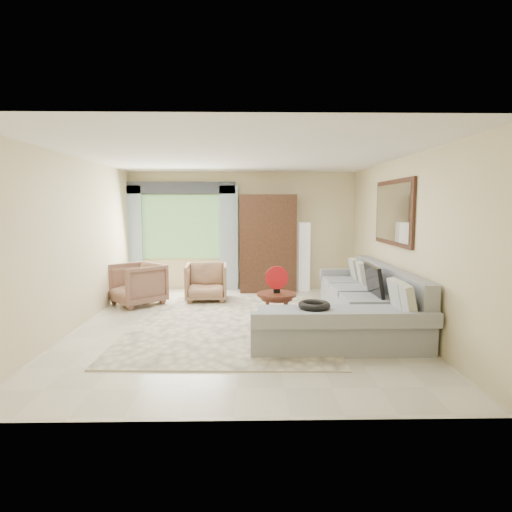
{
  "coord_description": "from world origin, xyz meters",
  "views": [
    {
      "loc": [
        0.12,
        -6.52,
        1.86
      ],
      "look_at": [
        0.25,
        0.35,
        1.05
      ],
      "focal_mm": 30.0,
      "sensor_mm": 36.0,
      "label": 1
    }
  ],
  "objects_px": {
    "coffee_table": "(277,312)",
    "floor_lamp": "(304,257)",
    "sectional_sofa": "(357,310)",
    "armchair_left": "(137,284)",
    "armoire": "(268,243)",
    "armchair_right": "(206,282)",
    "tv_screen": "(374,281)",
    "potted_plant": "(129,281)"
  },
  "relations": [
    {
      "from": "armchair_right",
      "to": "armoire",
      "type": "bearing_deg",
      "value": 34.69
    },
    {
      "from": "armoire",
      "to": "tv_screen",
      "type": "bearing_deg",
      "value": -62.08
    },
    {
      "from": "armchair_right",
      "to": "armoire",
      "type": "relative_size",
      "value": 0.39
    },
    {
      "from": "sectional_sofa",
      "to": "coffee_table",
      "type": "xyz_separation_m",
      "value": [
        -1.24,
        -0.19,
        0.02
      ]
    },
    {
      "from": "coffee_table",
      "to": "tv_screen",
      "type": "bearing_deg",
      "value": 9.51
    },
    {
      "from": "tv_screen",
      "to": "floor_lamp",
      "type": "bearing_deg",
      "value": 103.61
    },
    {
      "from": "armchair_right",
      "to": "armchair_left",
      "type": "bearing_deg",
      "value": -168.51
    },
    {
      "from": "armchair_left",
      "to": "floor_lamp",
      "type": "relative_size",
      "value": 0.58
    },
    {
      "from": "coffee_table",
      "to": "potted_plant",
      "type": "bearing_deg",
      "value": 136.92
    },
    {
      "from": "armchair_left",
      "to": "armchair_right",
      "type": "relative_size",
      "value": 1.07
    },
    {
      "from": "tv_screen",
      "to": "armoire",
      "type": "bearing_deg",
      "value": 117.92
    },
    {
      "from": "tv_screen",
      "to": "potted_plant",
      "type": "relative_size",
      "value": 1.28
    },
    {
      "from": "coffee_table",
      "to": "armoire",
      "type": "bearing_deg",
      "value": 89.83
    },
    {
      "from": "tv_screen",
      "to": "armchair_left",
      "type": "relative_size",
      "value": 0.85
    },
    {
      "from": "tv_screen",
      "to": "armoire",
      "type": "distance_m",
      "value": 3.22
    },
    {
      "from": "potted_plant",
      "to": "coffee_table",
      "type": "bearing_deg",
      "value": -43.08
    },
    {
      "from": "armchair_left",
      "to": "armchair_right",
      "type": "distance_m",
      "value": 1.31
    },
    {
      "from": "armoire",
      "to": "sectional_sofa",
      "type": "bearing_deg",
      "value": -66.94
    },
    {
      "from": "armchair_left",
      "to": "sectional_sofa",
      "type": "bearing_deg",
      "value": 25.28
    },
    {
      "from": "potted_plant",
      "to": "armchair_right",
      "type": "bearing_deg",
      "value": -20.11
    },
    {
      "from": "coffee_table",
      "to": "floor_lamp",
      "type": "distance_m",
      "value": 3.28
    },
    {
      "from": "coffee_table",
      "to": "armchair_left",
      "type": "relative_size",
      "value": 0.67
    },
    {
      "from": "sectional_sofa",
      "to": "potted_plant",
      "type": "xyz_separation_m",
      "value": [
        -4.16,
        2.55,
        0.01
      ]
    },
    {
      "from": "coffee_table",
      "to": "potted_plant",
      "type": "height_order",
      "value": "coffee_table"
    },
    {
      "from": "armchair_right",
      "to": "floor_lamp",
      "type": "distance_m",
      "value": 2.32
    },
    {
      "from": "armchair_right",
      "to": "potted_plant",
      "type": "distance_m",
      "value": 1.79
    },
    {
      "from": "floor_lamp",
      "to": "potted_plant",
      "type": "bearing_deg",
      "value": -173.69
    },
    {
      "from": "coffee_table",
      "to": "armoire",
      "type": "distance_m",
      "value": 3.17
    },
    {
      "from": "coffee_table",
      "to": "sectional_sofa",
      "type": "bearing_deg",
      "value": 8.51
    },
    {
      "from": "armchair_right",
      "to": "armoire",
      "type": "height_order",
      "value": "armoire"
    },
    {
      "from": "coffee_table",
      "to": "armoire",
      "type": "height_order",
      "value": "armoire"
    },
    {
      "from": "tv_screen",
      "to": "armchair_left",
      "type": "bearing_deg",
      "value": 159.14
    },
    {
      "from": "sectional_sofa",
      "to": "coffee_table",
      "type": "height_order",
      "value": "sectional_sofa"
    },
    {
      "from": "potted_plant",
      "to": "tv_screen",
      "type": "bearing_deg",
      "value": -29.22
    },
    {
      "from": "tv_screen",
      "to": "armoire",
      "type": "xyz_separation_m",
      "value": [
        -1.5,
        2.83,
        0.33
      ]
    },
    {
      "from": "armchair_left",
      "to": "armoire",
      "type": "distance_m",
      "value": 2.91
    },
    {
      "from": "sectional_sofa",
      "to": "armchair_left",
      "type": "height_order",
      "value": "sectional_sofa"
    },
    {
      "from": "tv_screen",
      "to": "armchair_right",
      "type": "relative_size",
      "value": 0.91
    },
    {
      "from": "tv_screen",
      "to": "armchair_left",
      "type": "xyz_separation_m",
      "value": [
        -4.02,
        1.53,
        -0.32
      ]
    },
    {
      "from": "sectional_sofa",
      "to": "potted_plant",
      "type": "height_order",
      "value": "sectional_sofa"
    },
    {
      "from": "sectional_sofa",
      "to": "armchair_left",
      "type": "relative_size",
      "value": 3.98
    },
    {
      "from": "tv_screen",
      "to": "floor_lamp",
      "type": "xyz_separation_m",
      "value": [
        -0.7,
        2.89,
        0.03
      ]
    }
  ]
}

